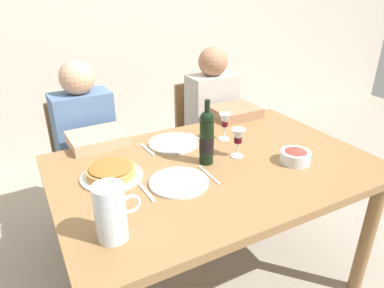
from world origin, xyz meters
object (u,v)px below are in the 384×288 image
at_px(salad_bowl, 295,156).
at_px(chair_left, 85,158).
at_px(chair_right, 203,132).
at_px(wine_glass_right_diner, 225,122).
at_px(wine_bottle, 207,137).
at_px(dinner_plate_right_setting, 173,143).
at_px(water_pitcher, 111,215).
at_px(wine_glass_left_diner, 238,137).
at_px(diner_left, 92,156).
at_px(dining_table, 215,180).
at_px(dinner_plate_left_setting, 179,182).
at_px(diner_right, 220,128).
at_px(baked_tart, 111,172).

distance_m(salad_bowl, chair_left, 1.36).
relative_size(chair_left, chair_right, 1.00).
bearing_deg(wine_glass_right_diner, wine_bottle, -139.78).
relative_size(salad_bowl, dinner_plate_right_setting, 0.54).
bearing_deg(chair_right, dinner_plate_right_setting, 47.64).
bearing_deg(wine_bottle, water_pitcher, -150.17).
height_order(dinner_plate_right_setting, chair_right, chair_right).
xyz_separation_m(wine_glass_left_diner, dinner_plate_right_setting, (-0.22, 0.28, -0.10)).
relative_size(dinner_plate_right_setting, diner_left, 0.23).
xyz_separation_m(water_pitcher, chair_right, (1.03, 1.18, -0.35)).
distance_m(dining_table, wine_glass_right_diner, 0.36).
xyz_separation_m(salad_bowl, chair_left, (-0.80, 1.06, -0.30)).
relative_size(wine_bottle, diner_left, 0.27).
height_order(dinner_plate_left_setting, chair_left, chair_left).
xyz_separation_m(chair_left, diner_right, (0.91, -0.23, 0.12)).
height_order(dining_table, dinner_plate_right_setting, dinner_plate_right_setting).
bearing_deg(wine_bottle, baked_tart, 169.74).
height_order(dining_table, baked_tart, baked_tart).
height_order(water_pitcher, wine_glass_left_diner, water_pitcher).
relative_size(salad_bowl, diner_left, 0.12).
distance_m(wine_glass_right_diner, chair_left, 1.00).
xyz_separation_m(water_pitcher, diner_left, (0.14, 0.94, -0.23)).
height_order(wine_bottle, chair_right, wine_bottle).
bearing_deg(dining_table, baked_tart, 166.61).
relative_size(dining_table, diner_right, 1.29).
xyz_separation_m(salad_bowl, diner_left, (-0.79, 0.82, -0.18)).
relative_size(baked_tart, salad_bowl, 1.91).
xyz_separation_m(wine_bottle, chair_right, (0.48, 0.86, -0.40)).
relative_size(wine_bottle, chair_left, 0.36).
distance_m(dining_table, wine_glass_left_diner, 0.24).
relative_size(salad_bowl, chair_right, 0.17).
bearing_deg(water_pitcher, diner_right, 42.37).
bearing_deg(wine_glass_right_diner, baked_tart, -170.50).
distance_m(dining_table, diner_left, 0.80).
distance_m(dining_table, water_pitcher, 0.67).
height_order(dinner_plate_right_setting, diner_right, diner_right).
bearing_deg(diner_left, dinner_plate_left_setting, 103.70).
distance_m(baked_tart, dinner_plate_left_setting, 0.31).
bearing_deg(dinner_plate_right_setting, diner_right, 34.26).
distance_m(wine_bottle, wine_glass_right_diner, 0.30).
distance_m(water_pitcher, diner_left, 0.98).
bearing_deg(diner_left, wine_bottle, 121.02).
relative_size(wine_bottle, diner_right, 0.27).
distance_m(chair_left, diner_left, 0.26).
height_order(wine_glass_right_diner, dinner_plate_left_setting, wine_glass_right_diner).
xyz_separation_m(dinner_plate_right_setting, diner_right, (0.53, 0.36, -0.15)).
bearing_deg(wine_glass_left_diner, chair_left, 123.95).
bearing_deg(dinner_plate_left_setting, water_pitcher, -149.42).
distance_m(dinner_plate_left_setting, chair_left, 1.03).
bearing_deg(baked_tart, chair_right, 40.40).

